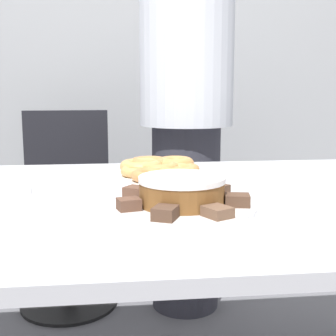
# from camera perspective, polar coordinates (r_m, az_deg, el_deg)

# --- Properties ---
(wall_back) EXTENTS (8.00, 0.05, 2.60)m
(wall_back) POSITION_cam_1_polar(r_m,az_deg,el_deg) (2.76, -4.03, 16.24)
(wall_back) COLOR #A8AAAD
(wall_back) RESTS_ON ground_plane
(table) EXTENTS (1.67, 1.04, 0.72)m
(table) POSITION_cam_1_polar(r_m,az_deg,el_deg) (1.18, 0.05, -6.78)
(table) COLOR silver
(table) RESTS_ON ground_plane
(person_standing) EXTENTS (0.40, 0.40, 1.65)m
(person_standing) POSITION_cam_1_polar(r_m,az_deg,el_deg) (2.03, 2.25, 6.36)
(person_standing) COLOR #383842
(person_standing) RESTS_ON ground_plane
(office_chair_left) EXTENTS (0.46, 0.46, 0.88)m
(office_chair_left) POSITION_cam_1_polar(r_m,az_deg,el_deg) (2.21, -12.22, -5.45)
(office_chair_left) COLOR black
(office_chair_left) RESTS_ON ground_plane
(plate_cake) EXTENTS (0.32, 0.32, 0.01)m
(plate_cake) POSITION_cam_1_polar(r_m,az_deg,el_deg) (1.03, 1.68, -4.77)
(plate_cake) COLOR white
(plate_cake) RESTS_ON table
(plate_donuts) EXTENTS (0.33, 0.33, 0.01)m
(plate_donuts) POSITION_cam_1_polar(r_m,az_deg,el_deg) (1.39, -1.24, -0.95)
(plate_donuts) COLOR white
(plate_donuts) RESTS_ON table
(frosted_cake) EXTENTS (0.19, 0.19, 0.06)m
(frosted_cake) POSITION_cam_1_polar(r_m,az_deg,el_deg) (1.02, 1.69, -2.76)
(frosted_cake) COLOR brown
(frosted_cake) RESTS_ON plate_cake
(lamington_0) EXTENTS (0.06, 0.05, 0.03)m
(lamington_0) POSITION_cam_1_polar(r_m,az_deg,el_deg) (1.03, 8.43, -3.89)
(lamington_0) COLOR #513828
(lamington_0) RESTS_ON plate_cake
(lamington_1) EXTENTS (0.08, 0.08, 0.03)m
(lamington_1) POSITION_cam_1_polar(r_m,az_deg,el_deg) (1.11, 5.77, -2.73)
(lamington_1) COLOR #513828
(lamington_1) RESTS_ON plate_cake
(lamington_2) EXTENTS (0.04, 0.05, 0.02)m
(lamington_2) POSITION_cam_1_polar(r_m,az_deg,el_deg) (1.14, 0.61, -2.53)
(lamington_2) COLOR brown
(lamington_2) RESTS_ON plate_cake
(lamington_3) EXTENTS (0.06, 0.06, 0.03)m
(lamington_3) POSITION_cam_1_polar(r_m,az_deg,el_deg) (1.08, -3.92, -3.01)
(lamington_3) COLOR brown
(lamington_3) RESTS_ON plate_cake
(lamington_4) EXTENTS (0.05, 0.05, 0.02)m
(lamington_4) POSITION_cam_1_polar(r_m,az_deg,el_deg) (0.98, -4.79, -4.41)
(lamington_4) COLOR brown
(lamington_4) RESTS_ON plate_cake
(lamington_5) EXTENTS (0.06, 0.06, 0.03)m
(lamington_5) POSITION_cam_1_polar(r_m,az_deg,el_deg) (0.91, -0.35, -5.50)
(lamington_5) COLOR #513828
(lamington_5) RESTS_ON plate_cake
(lamington_6) EXTENTS (0.07, 0.07, 0.02)m
(lamington_6) POSITION_cam_1_polar(r_m,az_deg,el_deg) (0.93, 6.05, -5.33)
(lamington_6) COLOR brown
(lamington_6) RESTS_ON plate_cake
(donut_0) EXTENTS (0.12, 0.12, 0.04)m
(donut_0) POSITION_cam_1_polar(r_m,az_deg,el_deg) (1.39, -1.24, -0.02)
(donut_0) COLOR #D18E4C
(donut_0) RESTS_ON plate_donuts
(donut_1) EXTENTS (0.12, 0.12, 0.03)m
(donut_1) POSITION_cam_1_polar(r_m,az_deg,el_deg) (1.35, 1.12, -0.37)
(donut_1) COLOR #D18E4C
(donut_1) RESTS_ON plate_donuts
(donut_2) EXTENTS (0.10, 0.10, 0.03)m
(donut_2) POSITION_cam_1_polar(r_m,az_deg,el_deg) (1.39, 1.74, -0.15)
(donut_2) COLOR #C68447
(donut_2) RESTS_ON plate_donuts
(donut_3) EXTENTS (0.12, 0.12, 0.04)m
(donut_3) POSITION_cam_1_polar(r_m,az_deg,el_deg) (1.46, 0.92, 0.54)
(donut_3) COLOR #D18E4C
(donut_3) RESTS_ON plate_donuts
(donut_4) EXTENTS (0.12, 0.12, 0.04)m
(donut_4) POSITION_cam_1_polar(r_m,az_deg,el_deg) (1.46, -2.30, 0.51)
(donut_4) COLOR #C68447
(donut_4) RESTS_ON plate_donuts
(donut_5) EXTENTS (0.13, 0.13, 0.04)m
(donut_5) POSITION_cam_1_polar(r_m,az_deg,el_deg) (1.42, -3.30, 0.21)
(donut_5) COLOR tan
(donut_5) RESTS_ON plate_donuts
(donut_6) EXTENTS (0.10, 0.10, 0.03)m
(donut_6) POSITION_cam_1_polar(r_m,az_deg,el_deg) (1.36, -3.65, -0.37)
(donut_6) COLOR tan
(donut_6) RESTS_ON plate_donuts
(donut_7) EXTENTS (0.11, 0.11, 0.03)m
(donut_7) POSITION_cam_1_polar(r_m,az_deg,el_deg) (1.29, -2.14, -0.90)
(donut_7) COLOR #C68447
(donut_7) RESTS_ON plate_donuts
(napkin) EXTENTS (0.14, 0.12, 0.01)m
(napkin) POSITION_cam_1_polar(r_m,az_deg,el_deg) (1.27, -19.15, -2.63)
(napkin) COLOR white
(napkin) RESTS_ON table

